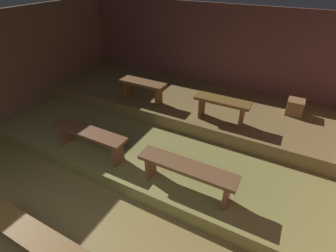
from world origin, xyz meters
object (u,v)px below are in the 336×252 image
bench_lower_left (89,135)px  wooden_crate_middle (295,107)px  bench_middle_right (222,105)px  bench_lower_right (187,170)px  bench_floor_center (46,245)px  bench_middle_left (143,86)px

bench_lower_left → wooden_crate_middle: 3.82m
bench_middle_right → bench_lower_right: bearing=-88.5°
bench_lower_right → bench_middle_right: bearing=91.5°
bench_lower_left → bench_lower_right: same height
bench_floor_center → bench_middle_right: bearing=73.4°
bench_lower_left → bench_middle_left: (0.04, 1.58, 0.24)m
bench_lower_right → bench_middle_left: bench_middle_left is taller
bench_middle_left → bench_lower_left: bearing=-91.5°
bench_lower_right → wooden_crate_middle: bearing=65.7°
bench_middle_right → wooden_crate_middle: bench_middle_right is taller
bench_middle_left → bench_middle_right: same height
bench_floor_center → bench_lower_left: size_ratio=1.58×
bench_floor_center → wooden_crate_middle: bearing=62.6°
bench_lower_right → wooden_crate_middle: 2.74m
bench_middle_left → bench_lower_right: bearing=-42.7°
bench_floor_center → bench_lower_right: size_ratio=1.58×
bench_floor_center → bench_lower_right: 1.86m
bench_floor_center → wooden_crate_middle: 4.59m
bench_lower_left → bench_middle_left: bearing=88.5°
bench_floor_center → bench_lower_left: bench_lower_left is taller
bench_lower_left → bench_lower_right: 1.76m
wooden_crate_middle → bench_lower_right: bearing=-114.3°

